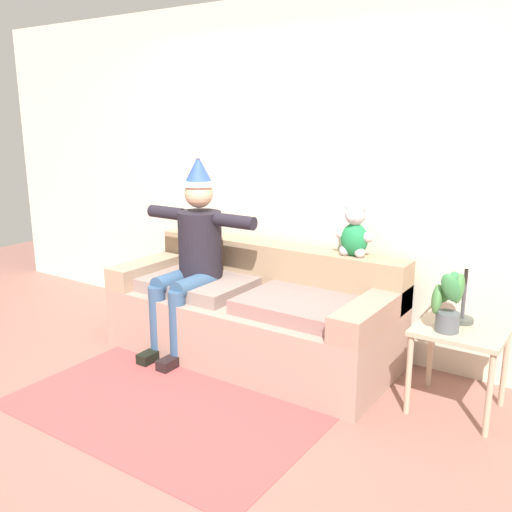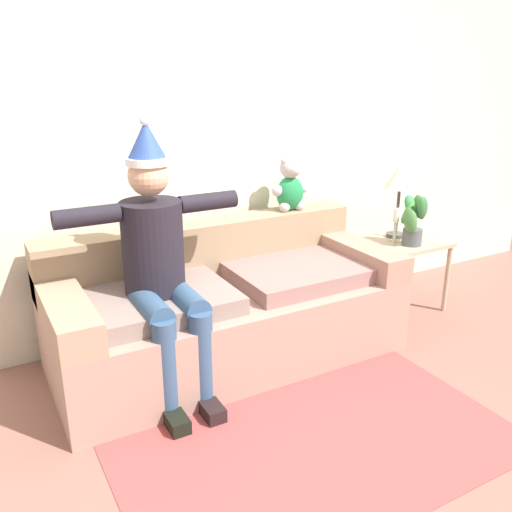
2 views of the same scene
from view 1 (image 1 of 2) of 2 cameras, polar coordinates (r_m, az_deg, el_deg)
The scene contains 10 objects.
ground_plane at distance 3.75m, azimuth -9.04°, elevation -14.89°, with size 10.00×10.00×0.00m, color #8C5C51.
back_wall at distance 4.55m, azimuth 3.80°, elevation 8.31°, with size 7.00×0.10×2.70m, color beige.
couch at distance 4.32m, azimuth -0.17°, elevation -5.86°, with size 2.17×0.94×0.82m.
person_seated at distance 4.34m, azimuth -6.51°, elevation 0.44°, with size 1.02×0.77×1.54m.
teddy_bear at distance 4.09m, azimuth 9.98°, elevation 2.35°, with size 0.29×0.17×0.38m.
side_table at distance 3.70m, azimuth 20.05°, elevation -8.11°, with size 0.53×0.49×0.55m.
table_lamp at distance 3.64m, azimuth 20.76°, elevation 0.19°, with size 0.24×0.24×0.56m.
potted_plant at distance 3.52m, azimuth 19.02°, elevation -4.26°, with size 0.22×0.23×0.40m.
candle_tall at distance 3.63m, azimuth 18.05°, elevation -4.07°, with size 0.04×0.04×0.26m.
area_rug at distance 3.71m, azimuth -9.81°, elevation -15.25°, with size 1.96×1.11×0.01m, color #AB4443.
Camera 1 is at (2.29, -2.36, 1.81)m, focal length 39.33 mm.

